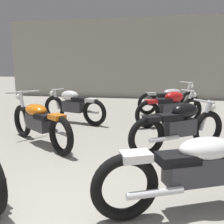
{
  "coord_description": "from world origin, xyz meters",
  "views": [
    {
      "loc": [
        0.92,
        -1.43,
        1.46
      ],
      "look_at": [
        0.0,
        3.29,
        0.55
      ],
      "focal_mm": 38.84,
      "sensor_mm": 36.0,
      "label": 1
    }
  ],
  "objects_px": {
    "motorcycle_left_row_1": "(39,121)",
    "motorcycle_right_row_1": "(180,126)",
    "motorcycle_right_row_0": "(198,168)",
    "motorcycle_left_row_2": "(73,106)",
    "motorcycle_right_row_3": "(170,99)",
    "motorcycle_right_row_2": "(171,107)"
  },
  "relations": [
    {
      "from": "motorcycle_right_row_0",
      "to": "motorcycle_right_row_1",
      "type": "relative_size",
      "value": 1.21
    },
    {
      "from": "motorcycle_left_row_1",
      "to": "motorcycle_right_row_0",
      "type": "height_order",
      "value": "same"
    },
    {
      "from": "motorcycle_left_row_2",
      "to": "motorcycle_right_row_0",
      "type": "height_order",
      "value": "motorcycle_right_row_0"
    },
    {
      "from": "motorcycle_right_row_1",
      "to": "motorcycle_right_row_3",
      "type": "distance_m",
      "value": 3.61
    },
    {
      "from": "motorcycle_left_row_1",
      "to": "motorcycle_left_row_2",
      "type": "height_order",
      "value": "motorcycle_left_row_1"
    },
    {
      "from": "motorcycle_right_row_3",
      "to": "motorcycle_right_row_1",
      "type": "bearing_deg",
      "value": -89.45
    },
    {
      "from": "motorcycle_left_row_1",
      "to": "motorcycle_right_row_2",
      "type": "relative_size",
      "value": 1.08
    },
    {
      "from": "motorcycle_right_row_1",
      "to": "motorcycle_right_row_2",
      "type": "relative_size",
      "value": 0.99
    },
    {
      "from": "motorcycle_left_row_1",
      "to": "motorcycle_right_row_1",
      "type": "distance_m",
      "value": 2.56
    },
    {
      "from": "motorcycle_left_row_1",
      "to": "motorcycle_right_row_3",
      "type": "relative_size",
      "value": 0.95
    },
    {
      "from": "motorcycle_left_row_2",
      "to": "motorcycle_right_row_3",
      "type": "bearing_deg",
      "value": 36.97
    },
    {
      "from": "motorcycle_left_row_1",
      "to": "motorcycle_right_row_3",
      "type": "distance_m",
      "value": 4.49
    },
    {
      "from": "motorcycle_right_row_0",
      "to": "motorcycle_right_row_1",
      "type": "xyz_separation_m",
      "value": [
        -0.04,
        1.75,
        0.01
      ]
    },
    {
      "from": "motorcycle_right_row_0",
      "to": "motorcycle_right_row_2",
      "type": "bearing_deg",
      "value": 91.73
    },
    {
      "from": "motorcycle_left_row_1",
      "to": "motorcycle_right_row_0",
      "type": "xyz_separation_m",
      "value": [
        2.6,
        -1.66,
        0.0
      ]
    },
    {
      "from": "motorcycle_left_row_2",
      "to": "motorcycle_right_row_0",
      "type": "xyz_separation_m",
      "value": [
        2.59,
        -3.48,
        -0.01
      ]
    },
    {
      "from": "motorcycle_right_row_1",
      "to": "motorcycle_left_row_2",
      "type": "bearing_deg",
      "value": 145.93
    },
    {
      "from": "motorcycle_right_row_3",
      "to": "motorcycle_right_row_2",
      "type": "bearing_deg",
      "value": -91.19
    },
    {
      "from": "motorcycle_right_row_2",
      "to": "motorcycle_right_row_3",
      "type": "relative_size",
      "value": 0.88
    },
    {
      "from": "motorcycle_right_row_1",
      "to": "motorcycle_right_row_0",
      "type": "bearing_deg",
      "value": -88.67
    },
    {
      "from": "motorcycle_right_row_1",
      "to": "motorcycle_left_row_1",
      "type": "bearing_deg",
      "value": -177.78
    },
    {
      "from": "motorcycle_left_row_1",
      "to": "motorcycle_right_row_1",
      "type": "height_order",
      "value": "motorcycle_left_row_1"
    }
  ]
}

